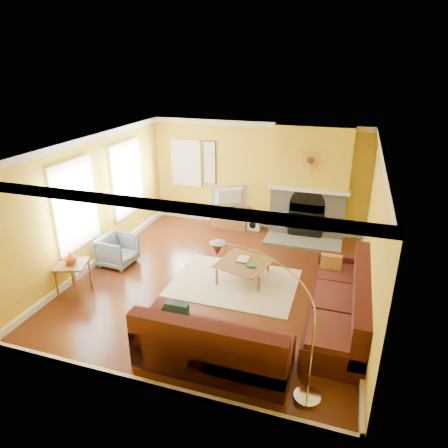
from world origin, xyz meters
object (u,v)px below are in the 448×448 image
(armchair, at_px, (117,251))
(arc_lamp, at_px, (268,325))
(coffee_table, at_px, (243,270))
(media_console, at_px, (230,217))
(side_table, at_px, (73,278))
(sectional_sofa, at_px, (267,296))

(armchair, bearing_deg, arc_lamp, -120.28)
(coffee_table, height_order, media_console, media_console)
(media_console, xyz_separation_m, armchair, (-1.65, -2.76, 0.06))
(armchair, xyz_separation_m, side_table, (-0.19, -1.21, -0.02))
(sectional_sofa, relative_size, media_console, 3.57)
(media_console, bearing_deg, arc_lamp, -68.05)
(armchair, bearing_deg, sectional_sofa, -102.40)
(sectional_sofa, height_order, armchair, sectional_sofa)
(coffee_table, relative_size, arc_lamp, 0.45)
(sectional_sofa, bearing_deg, coffee_table, 121.34)
(armchair, bearing_deg, side_table, 174.22)
(coffee_table, distance_m, arc_lamp, 3.05)
(armchair, bearing_deg, coffee_table, -81.68)
(sectional_sofa, bearing_deg, arc_lamp, -78.10)
(side_table, bearing_deg, arc_lamp, -17.91)
(coffee_table, relative_size, media_console, 0.96)
(coffee_table, relative_size, armchair, 1.31)
(media_console, bearing_deg, coffee_table, -67.15)
(armchair, relative_size, arc_lamp, 0.34)
(media_console, distance_m, armchair, 3.21)
(sectional_sofa, xyz_separation_m, armchair, (-3.44, 0.96, -0.13))
(coffee_table, distance_m, media_console, 2.73)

